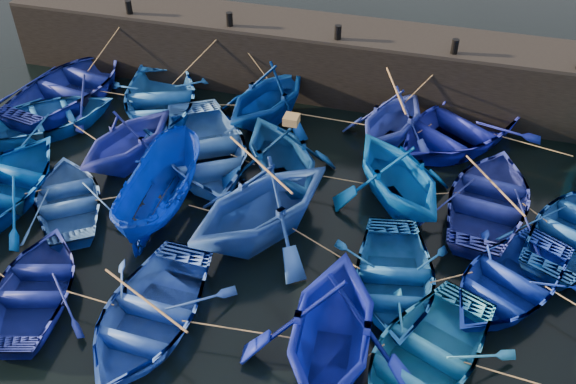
# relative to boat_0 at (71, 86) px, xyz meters

# --- Properties ---
(ground) EXTENTS (120.00, 120.00, 0.00)m
(ground) POSITION_rel_boat_0_xyz_m (9.56, -7.21, -0.60)
(ground) COLOR black
(ground) RESTS_ON ground
(quay_wall) EXTENTS (26.00, 2.50, 2.50)m
(quay_wall) POSITION_rel_boat_0_xyz_m (9.56, 3.29, 0.65)
(quay_wall) COLOR black
(quay_wall) RESTS_ON ground
(quay_top) EXTENTS (26.00, 2.50, 0.12)m
(quay_top) POSITION_rel_boat_0_xyz_m (9.56, 3.29, 1.96)
(quay_top) COLOR black
(quay_top) RESTS_ON quay_wall
(bollard_0) EXTENTS (0.24, 0.24, 0.50)m
(bollard_0) POSITION_rel_boat_0_xyz_m (1.56, 2.39, 2.27)
(bollard_0) COLOR black
(bollard_0) RESTS_ON quay_top
(bollard_1) EXTENTS (0.24, 0.24, 0.50)m
(bollard_1) POSITION_rel_boat_0_xyz_m (5.56, 2.39, 2.27)
(bollard_1) COLOR black
(bollard_1) RESTS_ON quay_top
(bollard_2) EXTENTS (0.24, 0.24, 0.50)m
(bollard_2) POSITION_rel_boat_0_xyz_m (9.56, 2.39, 2.27)
(bollard_2) COLOR black
(bollard_2) RESTS_ON quay_top
(bollard_3) EXTENTS (0.24, 0.24, 0.50)m
(bollard_3) POSITION_rel_boat_0_xyz_m (13.56, 2.39, 2.27)
(bollard_3) COLOR black
(bollard_3) RESTS_ON quay_top
(boat_0) EXTENTS (5.15, 6.46, 1.20)m
(boat_0) POSITION_rel_boat_0_xyz_m (0.00, 0.00, 0.00)
(boat_0) COLOR navy
(boat_0) RESTS_ON ground
(boat_1) EXTENTS (5.75, 6.62, 1.15)m
(boat_1) POSITION_rel_boat_0_xyz_m (3.57, -0.01, -0.03)
(boat_1) COLOR blue
(boat_1) RESTS_ON ground
(boat_2) EXTENTS (4.85, 5.22, 2.25)m
(boat_2) POSITION_rel_boat_0_xyz_m (7.56, 0.49, 0.52)
(boat_2) COLOR navy
(boat_2) RESTS_ON ground
(boat_3) EXTENTS (4.30, 4.65, 2.02)m
(boat_3) POSITION_rel_boat_0_xyz_m (11.96, 0.40, 0.41)
(boat_3) COLOR #2739A2
(boat_3) RESTS_ON ground
(boat_4) EXTENTS (6.75, 7.15, 1.21)m
(boat_4) POSITION_rel_boat_0_xyz_m (14.15, 1.07, 0.00)
(boat_4) COLOR #141B96
(boat_4) RESTS_ON ground
(boat_6) EXTENTS (5.90, 5.87, 1.01)m
(boat_6) POSITION_rel_boat_0_xyz_m (0.25, -2.14, -0.10)
(boat_6) COLOR #104B93
(boat_6) RESTS_ON ground
(boat_7) EXTENTS (4.46, 4.80, 2.07)m
(boat_7) POSITION_rel_boat_0_xyz_m (3.99, -3.14, 0.44)
(boat_7) COLOR navy
(boat_7) RESTS_ON ground
(boat_8) EXTENTS (6.43, 6.97, 1.18)m
(boat_8) POSITION_rel_boat_0_xyz_m (6.32, -2.49, -0.01)
(boat_8) COLOR blue
(boat_8) RESTS_ON ground
(boat_9) EXTENTS (5.63, 5.75, 2.29)m
(boat_9) POSITION_rel_boat_0_xyz_m (9.02, -2.79, 0.55)
(boat_9) COLOR navy
(boat_9) RESTS_ON ground
(boat_10) EXTENTS (5.63, 5.76, 2.30)m
(boat_10) POSITION_rel_boat_0_xyz_m (12.61, -2.81, 0.55)
(boat_10) COLOR #0452B9
(boat_10) RESTS_ON ground
(boat_11) EXTENTS (4.24, 5.43, 1.03)m
(boat_11) POSITION_rel_boat_0_xyz_m (15.34, -2.49, -0.09)
(boat_11) COLOR navy
(boat_11) RESTS_ON ground
(boat_14) EXTENTS (4.77, 5.08, 0.86)m
(boat_14) POSITION_rel_boat_0_xyz_m (3.28, -5.74, -0.17)
(boat_14) COLOR #2D5AA9
(boat_14) RESTS_ON ground
(boat_15) EXTENTS (1.88, 4.64, 1.77)m
(boat_15) POSITION_rel_boat_0_xyz_m (6.01, -5.20, 0.29)
(boat_15) COLOR #00208E
(boat_15) RESTS_ON ground
(boat_16) EXTENTS (6.20, 6.40, 2.58)m
(boat_16) POSITION_rel_boat_0_xyz_m (9.18, -5.36, 0.69)
(boat_16) COLOR #2049A2
(boat_16) RESTS_ON ground
(boat_17) EXTENTS (3.94, 4.94, 0.92)m
(boat_17) POSITION_rel_boat_0_xyz_m (13.07, -6.39, -0.14)
(boat_17) COLOR #0F4C92
(boat_17) RESTS_ON ground
(boat_18) EXTENTS (5.03, 5.53, 0.94)m
(boat_18) POSITION_rel_boat_0_xyz_m (15.88, -5.72, -0.13)
(boat_18) COLOR navy
(boat_18) RESTS_ON ground
(boat_21) EXTENTS (4.06, 4.88, 0.87)m
(boat_21) POSITION_rel_boat_0_xyz_m (4.35, -9.14, -0.16)
(boat_21) COLOR navy
(boat_21) RESTS_ON ground
(boat_22) EXTENTS (3.59, 4.91, 1.00)m
(boat_22) POSITION_rel_boat_0_xyz_m (7.50, -9.23, -0.10)
(boat_22) COLOR blue
(boat_22) RESTS_ON ground
(boat_23) EXTENTS (4.46, 5.06, 2.51)m
(boat_23) POSITION_rel_boat_0_xyz_m (11.98, -9.01, 0.65)
(boat_23) COLOR #0E1BA7
(boat_23) RESTS_ON ground
(boat_24) EXTENTS (4.88, 5.58, 0.96)m
(boat_24) POSITION_rel_boat_0_xyz_m (14.06, -8.61, -0.12)
(boat_24) COLOR #217DD3
(boat_24) RESTS_ON ground
(wooden_crate) EXTENTS (0.43, 0.45, 0.25)m
(wooden_crate) POSITION_rel_boat_0_xyz_m (9.32, -2.79, 1.82)
(wooden_crate) COLOR olive
(wooden_crate) RESTS_ON boat_9
(mooring_ropes) EXTENTS (18.76, 11.56, 2.10)m
(mooring_ropes) POSITION_rel_boat_0_xyz_m (9.43, -2.26, 0.27)
(mooring_ropes) COLOR tan
(mooring_ropes) RESTS_ON ground
(loose_oars) EXTENTS (10.10, 11.71, 1.64)m
(loose_oars) POSITION_rel_boat_0_xyz_m (11.00, -4.17, 1.09)
(loose_oars) COLOR #99724C
(loose_oars) RESTS_ON ground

